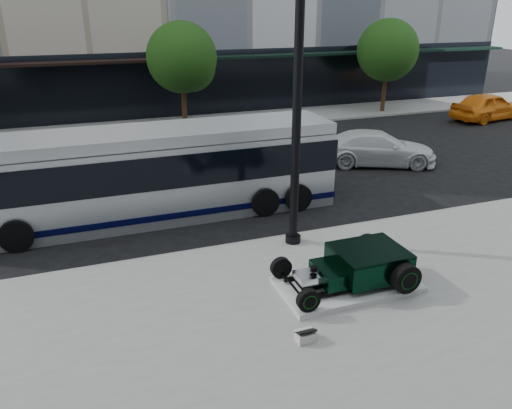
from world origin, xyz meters
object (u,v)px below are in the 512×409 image
object	(u,v)px
hot_rod	(361,264)
transit_bus	(154,173)
white_sedan	(377,148)
yellow_taxi	(488,106)
lamppost	(297,114)

from	to	relation	value
hot_rod	transit_bus	bearing A→B (deg)	121.17
white_sedan	yellow_taxi	bearing A→B (deg)	-41.23
hot_rod	transit_bus	distance (m)	7.60
transit_bus	white_sedan	xyz separation A→B (m)	(10.07, 2.38, -0.75)
yellow_taxi	lamppost	bearing A→B (deg)	114.22
white_sedan	yellow_taxi	distance (m)	12.55
transit_bus	hot_rod	bearing A→B (deg)	-58.83
lamppost	yellow_taxi	xyz separation A→B (m)	(18.01, 11.53, -3.07)
transit_bus	yellow_taxi	size ratio (longest dim) A/B	2.46
transit_bus	yellow_taxi	xyz separation A→B (m)	(21.37, 7.84, -0.65)
lamppost	transit_bus	distance (m)	5.54
lamppost	white_sedan	size ratio (longest dim) A/B	1.62
yellow_taxi	transit_bus	bearing A→B (deg)	101.76
white_sedan	yellow_taxi	xyz separation A→B (m)	(11.30, 5.46, 0.10)
hot_rod	yellow_taxi	world-z (taller)	yellow_taxi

